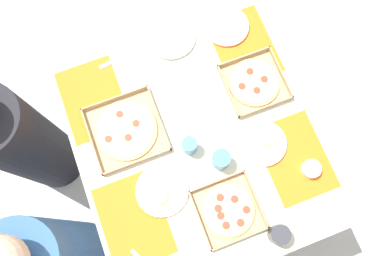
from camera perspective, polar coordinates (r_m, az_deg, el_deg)
ground_plane at (r=2.43m, az=0.00°, el=-4.51°), size 6.00×6.00×0.00m
dining_table at (r=1.82m, az=0.00°, el=-0.92°), size 1.25×1.03×0.74m
placemat_near_left at (r=1.73m, az=14.76°, el=-4.21°), size 0.36×0.26×0.00m
placemat_near_right at (r=1.86m, az=7.54°, el=11.76°), size 0.36×0.26×0.00m
placemat_far_left at (r=1.67m, az=-8.48°, el=-13.15°), size 0.36×0.26×0.00m
placemat_far_right at (r=1.80m, az=-14.20°, el=4.07°), size 0.36×0.26×0.00m
pizza_box_center at (r=1.65m, az=5.22°, el=-11.75°), size 0.25×0.25×0.04m
pizza_box_edge_far at (r=1.78m, az=9.04°, el=6.55°), size 0.26×0.26×0.04m
pizza_box_corner_right at (r=1.72m, az=-9.57°, el=-0.30°), size 0.31×0.31×0.04m
plate_far_right at (r=1.89m, az=5.02°, el=14.49°), size 0.21×0.21×0.02m
plate_middle at (r=1.86m, az=-3.08°, el=13.06°), size 0.23×0.23×0.02m
plate_near_right at (r=1.71m, az=10.30°, el=-2.14°), size 0.20×0.20×0.03m
plate_near_left at (r=1.65m, az=-4.41°, el=-9.10°), size 0.22×0.22×0.03m
cup_spare at (r=1.63m, az=4.21°, el=-4.60°), size 0.08×0.08×0.09m
cup_dark at (r=1.64m, az=12.54°, el=-14.89°), size 0.08×0.08×0.09m
cup_clear_left at (r=1.64m, az=-0.38°, el=-2.59°), size 0.06×0.06×0.09m
condiment_bowl at (r=1.72m, az=16.91°, el=-5.72°), size 0.08×0.08×0.04m
knife_by_far_right at (r=1.85m, az=-10.37°, el=10.07°), size 0.05×0.21×0.00m
diner_left_seat at (r=1.98m, az=-19.22°, el=-17.05°), size 0.32×0.32×1.14m
diner_right_seat at (r=2.09m, az=-23.15°, el=-2.02°), size 0.32×0.32×1.13m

